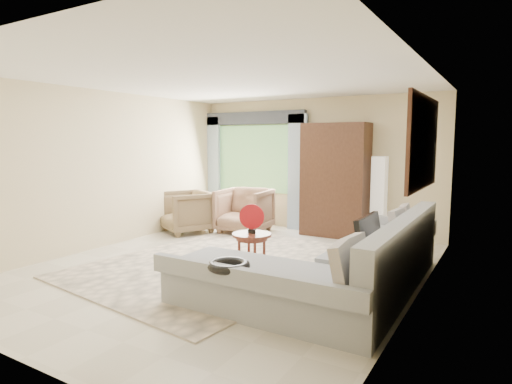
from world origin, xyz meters
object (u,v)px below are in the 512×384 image
Objects in this scene: armoire at (335,180)px; tv_screen at (369,237)px; armchair_left at (187,212)px; potted_plant at (208,212)px; floor_lamp at (379,199)px; armchair_right at (244,211)px; sectional_sofa at (347,271)px; coffee_table at (252,252)px.

tv_screen is at bearing -63.07° from armoire.
armchair_left is 0.99m from potted_plant.
floor_lamp is at bearing 4.82° from potted_plant.
armchair_left is 0.94× the size of armchair_right.
sectional_sofa reaches higher than armchair_right.
tv_screen is 3.88m from armchair_right.
armchair_right is 1.26m from potted_plant.
armchair_right reaches higher than coffee_table.
potted_plant is (-2.62, 2.47, -0.04)m from coffee_table.
floor_lamp is (0.80, 0.06, -0.30)m from armoire.
floor_lamp is (-0.43, 2.96, 0.47)m from sectional_sofa.
armchair_right is (-3.10, 2.32, -0.29)m from tv_screen.
coffee_table is at bearing 172.47° from sectional_sofa.
sectional_sofa is 7.18× the size of potted_plant.
coffee_table is (-1.40, 0.18, -0.00)m from sectional_sofa.
tv_screen is at bearing -11.82° from sectional_sofa.
armchair_left is 1.85× the size of potted_plant.
potted_plant is at bearing 155.05° from armchair_right.
floor_lamp is at bearing 9.37° from armchair_right.
sectional_sofa is at bearing -81.67° from floor_lamp.
sectional_sofa reaches higher than coffee_table.
coffee_table is at bearing -93.42° from armoire.
armchair_left is 3.61m from floor_lamp.
armchair_left reaches higher than coffee_table.
sectional_sofa is 2.31× the size of floor_lamp.
coffee_table is at bearing -3.72° from armchair_left.
coffee_table is at bearing -109.14° from floor_lamp.
armchair_left is at bearing -156.46° from armchair_right.
armoire reaches higher than sectional_sofa.
sectional_sofa reaches higher than potted_plant.
sectional_sofa is 3.88× the size of armchair_left.
tv_screen is 4.44m from armchair_left.
tv_screen is 1.74m from coffee_table.
armchair_right is 0.63× the size of floor_lamp.
armoire reaches higher than floor_lamp.
armoire is (2.57, 1.20, 0.64)m from armchair_left.
potted_plant is at bearing -175.18° from floor_lamp.
armchair_left is (-3.80, 1.70, 0.12)m from sectional_sofa.
tv_screen reaches higher than potted_plant.
floor_lamp is at bearing 4.29° from armoire.
coffee_table is 0.59× the size of armchair_left.
tv_screen is 3.09m from floor_lamp.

